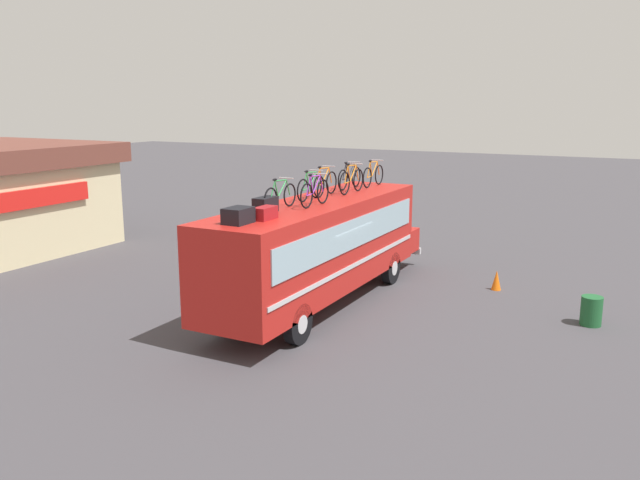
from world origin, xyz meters
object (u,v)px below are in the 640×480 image
Objects in this scene: rooftop_bicycle_1 at (280,196)px; rooftop_bicycle_7 at (373,175)px; luggage_bag_1 at (238,216)px; bus at (321,245)px; rooftop_bicycle_2 at (315,192)px; luggage_bag_3 at (265,205)px; rooftop_bicycle_3 at (311,187)px; rooftop_bicycle_5 at (352,181)px; luggage_bag_2 at (265,213)px; rooftop_bicycle_4 at (324,183)px; trash_bin at (591,311)px; traffic_cone at (496,280)px; rooftop_bicycle_6 at (349,177)px.

rooftop_bicycle_7 is (5.57, -0.35, 0.02)m from rooftop_bicycle_1.
rooftop_bicycle_1 reaches higher than luggage_bag_1.
luggage_bag_1 reaches higher than bus.
luggage_bag_3 is at bearing 157.57° from rooftop_bicycle_2.
rooftop_bicycle_3 is 1.92m from rooftop_bicycle_5.
rooftop_bicycle_4 reaches higher than luggage_bag_2.
rooftop_bicycle_1 reaches higher than trash_bin.
rooftop_bicycle_4 is 6.55m from traffic_cone.
rooftop_bicycle_1 is at bearing -4.31° from luggage_bag_3.
rooftop_bicycle_3 reaches higher than trash_bin.
rooftop_bicycle_7 is at bearing 94.46° from traffic_cone.
luggage_bag_3 is (0.88, 0.54, 0.04)m from luggage_bag_2.
rooftop_bicycle_2 reaches higher than luggage_bag_3.
bus is at bearing 175.07° from rooftop_bicycle_5.
luggage_bag_2 is 1.04× the size of traffic_cone.
rooftop_bicycle_7 is (7.13, 0.14, 0.22)m from luggage_bag_2.
rooftop_bicycle_4 is 2.13× the size of trash_bin.
rooftop_bicycle_3 is 0.97× the size of rooftop_bicycle_4.
rooftop_bicycle_1 is 1.06m from rooftop_bicycle_2.
rooftop_bicycle_4 reaches higher than trash_bin.
rooftop_bicycle_3 is (0.97, 0.64, -0.01)m from rooftop_bicycle_2.
bus is 1.74m from rooftop_bicycle_3.
rooftop_bicycle_6 is at bearing 104.76° from traffic_cone.
rooftop_bicycle_4 is (1.88, 0.69, 0.01)m from rooftop_bicycle_2.
rooftop_bicycle_7 is (3.68, -0.10, 1.73)m from bus.
rooftop_bicycle_5 is (5.26, 0.09, 0.24)m from luggage_bag_2.
rooftop_bicycle_4 is (0.92, 0.05, 0.02)m from rooftop_bicycle_3.
rooftop_bicycle_2 is at bearing -161.25° from bus.
rooftop_bicycle_3 is 0.92m from rooftop_bicycle_4.
rooftop_bicycle_4 reaches higher than rooftop_bicycle_7.
rooftop_bicycle_3 is at bearing -178.68° from rooftop_bicycle_6.
rooftop_bicycle_3 is (2.52, 0.00, 0.17)m from luggage_bag_3.
rooftop_bicycle_4 is at bearing 3.01° from rooftop_bicycle_3.
bus is at bearing -158.19° from rooftop_bicycle_4.
rooftop_bicycle_7 reaches higher than trash_bin.
luggage_bag_1 is at bearing -170.72° from luggage_bag_3.
rooftop_bicycle_6 reaches higher than luggage_bag_3.
trash_bin is (5.21, -7.24, -2.94)m from luggage_bag_2.
luggage_bag_1 is 0.81m from luggage_bag_2.
luggage_bag_1 is 2.33m from rooftop_bicycle_1.
rooftop_bicycle_4 is 1.89m from rooftop_bicycle_6.
rooftop_bicycle_3 is (-0.05, 0.30, 1.72)m from bus.
rooftop_bicycle_1 is 0.99× the size of rooftop_bicycle_2.
rooftop_bicycle_5 is at bearing 117.46° from traffic_cone.
traffic_cone is (1.25, -4.75, -3.25)m from rooftop_bicycle_6.
rooftop_bicycle_7 is 5.39m from traffic_cone.
luggage_bag_3 is at bearing 174.11° from rooftop_bicycle_5.
rooftop_bicycle_2 is 0.95× the size of rooftop_bicycle_4.
bus is 13.62× the size of trash_bin.
traffic_cone is (6.58, -4.68, -3.07)m from luggage_bag_3.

